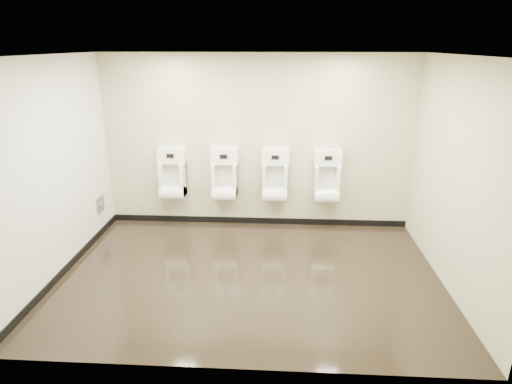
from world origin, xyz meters
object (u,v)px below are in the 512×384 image
Objects in this scene: urinal_0 at (173,177)px; urinal_2 at (275,179)px; urinal_1 at (225,178)px; urinal_3 at (327,180)px; access_panel at (100,204)px.

urinal_2 is at bearing 0.00° from urinal_0.
urinal_0 and urinal_1 have the same top height.
urinal_0 and urinal_3 have the same top height.
urinal_1 is (0.86, 0.00, 0.00)m from urinal_0.
urinal_0 and urinal_2 have the same top height.
urinal_2 is 1.00× the size of urinal_3.
urinal_3 is at bearing 0.00° from urinal_1.
urinal_0 is at bearing 20.06° from access_panel.
urinal_0 is (1.10, 0.40, 0.34)m from access_panel.
access_panel is at bearing -171.81° from urinal_2.
urinal_1 is 1.00× the size of urinal_3.
urinal_1 is 1.66m from urinal_3.
access_panel is at bearing -168.45° from urinal_1.
urinal_2 is at bearing 8.19° from access_panel.
urinal_0 is 1.00× the size of urinal_1.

